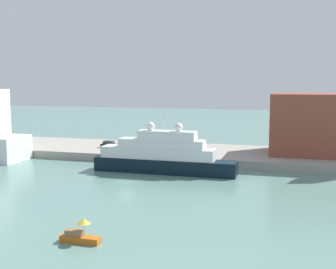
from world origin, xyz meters
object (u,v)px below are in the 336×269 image
at_px(mooring_bollard, 181,155).
at_px(person_figure, 119,149).
at_px(small_motorboat, 80,235).
at_px(parked_car, 109,145).
at_px(large_yacht, 162,156).
at_px(harbor_building, 313,124).

bearing_deg(mooring_bollard, person_figure, 176.49).
height_order(small_motorboat, parked_car, parked_car).
distance_m(large_yacht, parked_car, 23.82).
height_order(harbor_building, mooring_bollard, harbor_building).
bearing_deg(large_yacht, small_motorboat, -86.99).
height_order(large_yacht, mooring_bollard, large_yacht).
bearing_deg(person_figure, parked_car, 128.63).
bearing_deg(parked_car, harbor_building, 4.84).
distance_m(large_yacht, harbor_building, 33.99).
height_order(large_yacht, person_figure, large_yacht).
bearing_deg(large_yacht, parked_car, 138.23).
bearing_deg(small_motorboat, person_figure, 107.72).
height_order(parked_car, mooring_bollard, parked_car).
relative_size(person_figure, mooring_bollard, 2.31).
height_order(large_yacht, parked_car, large_yacht).
relative_size(large_yacht, harbor_building, 1.55).
distance_m(harbor_building, mooring_bollard, 28.83).
xyz_separation_m(small_motorboat, mooring_bollard, (-0.62, 45.01, 1.22)).
bearing_deg(large_yacht, mooring_bollard, 81.60).
distance_m(small_motorboat, mooring_bollard, 45.03).
bearing_deg(person_figure, small_motorboat, -72.28).
height_order(person_figure, mooring_bollard, person_figure).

